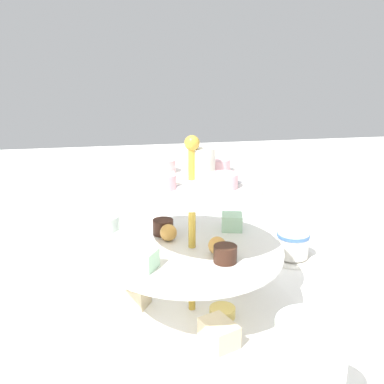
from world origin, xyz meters
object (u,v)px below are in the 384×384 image
Objects in this scene: water_glass_short_left at (222,228)px; water_glass_mid_back at (104,240)px; teacup_with_saucer at (293,246)px; tiered_serving_stand at (192,263)px; water_glass_tall_right at (307,383)px.

water_glass_short_left is 0.22m from water_glass_mid_back.
teacup_with_saucer is 0.97× the size of water_glass_mid_back.
teacup_with_saucer is at bearing -33.76° from water_glass_short_left.
water_glass_tall_right is (0.07, -0.23, -0.02)m from tiered_serving_stand.
teacup_with_saucer is (0.14, 0.38, -0.04)m from water_glass_tall_right.
water_glass_mid_back is at bearing -169.11° from water_glass_short_left.
tiered_serving_stand reaches higher than teacup_with_saucer.
teacup_with_saucer is at bearing -5.60° from water_glass_mid_back.
tiered_serving_stand is 3.97× the size of water_glass_short_left.
water_glass_mid_back is (-0.12, 0.18, -0.04)m from tiered_serving_stand.
water_glass_tall_right reaches higher than teacup_with_saucer.
teacup_with_saucer is at bearing 35.80° from tiered_serving_stand.
teacup_with_saucer is 0.33m from water_glass_mid_back.
water_glass_tall_right reaches higher than water_glass_mid_back.
tiered_serving_stand is at bearing -55.85° from water_glass_mid_back.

